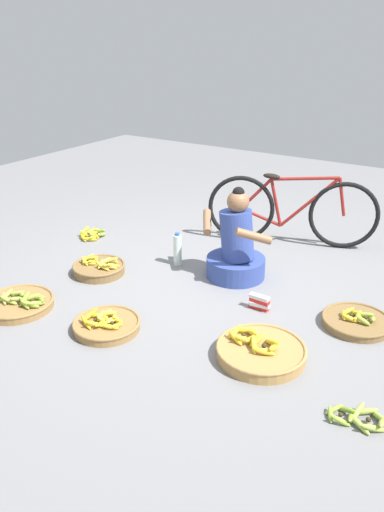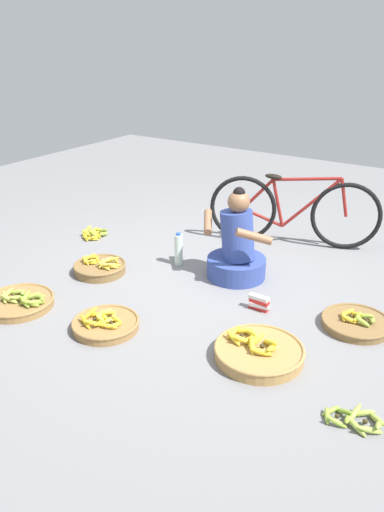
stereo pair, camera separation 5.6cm
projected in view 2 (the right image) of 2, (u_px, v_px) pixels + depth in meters
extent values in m
plane|color=slate|center=(205.00, 285.00, 4.39)|extent=(10.00, 10.00, 0.00)
cylinder|color=#334793|center=(236.00, 267.00, 4.51)|extent=(0.52, 0.52, 0.18)
cylinder|color=#334793|center=(237.00, 235.00, 4.39)|extent=(0.37, 0.33, 0.46)
sphere|color=#8C6042|center=(239.00, 202.00, 4.27)|extent=(0.19, 0.19, 0.19)
sphere|color=black|center=(239.00, 193.00, 4.24)|extent=(0.10, 0.10, 0.10)
cylinder|color=#8C6042|center=(208.00, 222.00, 4.44)|extent=(0.22, 0.30, 0.16)
cylinder|color=#8C6042|center=(254.00, 236.00, 4.13)|extent=(0.29, 0.24, 0.16)
torus|color=black|center=(243.00, 209.00, 5.21)|extent=(0.66, 0.27, 0.68)
torus|color=black|center=(346.00, 216.00, 4.99)|extent=(0.66, 0.27, 0.68)
cylinder|color=maroon|center=(311.00, 203.00, 5.02)|extent=(0.53, 0.22, 0.55)
cylinder|color=maroon|center=(278.00, 203.00, 5.10)|extent=(0.15, 0.08, 0.49)
cylinder|color=maroon|center=(307.00, 179.00, 4.94)|extent=(0.62, 0.25, 0.08)
cylinder|color=maroon|center=(262.00, 217.00, 5.20)|extent=(0.41, 0.17, 0.18)
cylinder|color=maroon|center=(258.00, 194.00, 5.11)|extent=(0.31, 0.14, 0.35)
cylinder|color=maroon|center=(344.00, 198.00, 4.92)|extent=(0.12, 0.07, 0.38)
ellipsoid|color=black|center=(274.00, 177.00, 5.00)|extent=(0.18, 0.08, 0.05)
cylinder|color=olive|center=(106.00, 325.00, 3.74)|extent=(0.48, 0.48, 0.06)
torus|color=olive|center=(106.00, 322.00, 3.73)|extent=(0.50, 0.50, 0.02)
ellipsoid|color=yellow|center=(116.00, 325.00, 3.65)|extent=(0.03, 0.12, 0.05)
ellipsoid|color=yellow|center=(117.00, 320.00, 3.71)|extent=(0.12, 0.06, 0.05)
ellipsoid|color=yellow|center=(109.00, 319.00, 3.72)|extent=(0.09, 0.11, 0.05)
ellipsoid|color=yellow|center=(104.00, 322.00, 3.68)|extent=(0.08, 0.12, 0.07)
ellipsoid|color=yellow|center=(110.00, 326.00, 3.63)|extent=(0.12, 0.09, 0.05)
sphere|color=#382D19|center=(111.00, 322.00, 3.67)|extent=(0.03, 0.03, 0.03)
ellipsoid|color=yellow|center=(112.00, 319.00, 3.72)|extent=(0.04, 0.12, 0.05)
ellipsoid|color=yellow|center=(114.00, 316.00, 3.74)|extent=(0.10, 0.11, 0.08)
ellipsoid|color=yellow|center=(109.00, 313.00, 3.79)|extent=(0.13, 0.07, 0.07)
ellipsoid|color=yellow|center=(104.00, 313.00, 3.78)|extent=(0.09, 0.12, 0.07)
ellipsoid|color=yellow|center=(100.00, 316.00, 3.76)|extent=(0.06, 0.13, 0.06)
ellipsoid|color=yellow|center=(100.00, 319.00, 3.71)|extent=(0.13, 0.08, 0.07)
ellipsoid|color=yellow|center=(104.00, 320.00, 3.69)|extent=(0.12, 0.08, 0.08)
sphere|color=#382D19|center=(106.00, 317.00, 3.74)|extent=(0.03, 0.03, 0.03)
ellipsoid|color=gold|center=(102.00, 322.00, 3.68)|extent=(0.03, 0.16, 0.06)
ellipsoid|color=gold|center=(104.00, 317.00, 3.73)|extent=(0.15, 0.12, 0.08)
ellipsoid|color=gold|center=(97.00, 314.00, 3.78)|extent=(0.16, 0.10, 0.06)
ellipsoid|color=gold|center=(89.00, 314.00, 3.76)|extent=(0.07, 0.16, 0.09)
ellipsoid|color=gold|center=(85.00, 322.00, 3.68)|extent=(0.16, 0.09, 0.07)
ellipsoid|color=gold|center=(94.00, 323.00, 3.65)|extent=(0.14, 0.13, 0.09)
sphere|color=#382D19|center=(94.00, 319.00, 3.71)|extent=(0.03, 0.03, 0.03)
cylinder|color=#A87F47|center=(259.00, 353.00, 3.40)|extent=(0.59, 0.59, 0.08)
torus|color=#A87F47|center=(259.00, 349.00, 3.38)|extent=(0.61, 0.61, 0.02)
ellipsoid|color=yellow|center=(272.00, 348.00, 3.32)|extent=(0.05, 0.15, 0.09)
ellipsoid|color=yellow|center=(270.00, 342.00, 3.38)|extent=(0.15, 0.10, 0.09)
ellipsoid|color=yellow|center=(256.00, 340.00, 3.41)|extent=(0.10, 0.15, 0.10)
ellipsoid|color=yellow|center=(252.00, 345.00, 3.35)|extent=(0.11, 0.15, 0.10)
ellipsoid|color=yellow|center=(262.00, 352.00, 3.30)|extent=(0.16, 0.10, 0.07)
sphere|color=#382D19|center=(262.00, 346.00, 3.36)|extent=(0.03, 0.03, 0.03)
ellipsoid|color=yellow|center=(250.00, 339.00, 3.44)|extent=(0.05, 0.16, 0.07)
ellipsoid|color=yellow|center=(251.00, 333.00, 3.49)|extent=(0.14, 0.12, 0.09)
ellipsoid|color=yellow|center=(243.00, 330.00, 3.54)|extent=(0.16, 0.08, 0.06)
ellipsoid|color=yellow|center=(234.00, 332.00, 3.52)|extent=(0.05, 0.16, 0.07)
ellipsoid|color=yellow|center=(234.00, 338.00, 3.44)|extent=(0.16, 0.10, 0.07)
ellipsoid|color=yellow|center=(243.00, 340.00, 3.41)|extent=(0.14, 0.12, 0.10)
sphere|color=#382D19|center=(242.00, 335.00, 3.48)|extent=(0.03, 0.03, 0.03)
cylinder|color=brown|center=(356.00, 324.00, 3.76)|extent=(0.50, 0.50, 0.05)
torus|color=brown|center=(356.00, 320.00, 3.75)|extent=(0.51, 0.51, 0.02)
ellipsoid|color=#8CAD38|center=(373.00, 320.00, 3.70)|extent=(0.06, 0.13, 0.07)
ellipsoid|color=#8CAD38|center=(366.00, 316.00, 3.76)|extent=(0.13, 0.06, 0.06)
ellipsoid|color=#8CAD38|center=(358.00, 317.00, 3.75)|extent=(0.04, 0.12, 0.07)
ellipsoid|color=#8CAD38|center=(362.00, 322.00, 3.68)|extent=(0.13, 0.04, 0.07)
sphere|color=#382D19|center=(365.00, 319.00, 3.72)|extent=(0.03, 0.03, 0.03)
ellipsoid|color=yellow|center=(357.00, 319.00, 3.73)|extent=(0.05, 0.12, 0.06)
ellipsoid|color=yellow|center=(356.00, 314.00, 3.78)|extent=(0.12, 0.08, 0.07)
ellipsoid|color=yellow|center=(347.00, 313.00, 3.80)|extent=(0.10, 0.11, 0.07)
ellipsoid|color=yellow|center=(344.00, 316.00, 3.77)|extent=(0.08, 0.12, 0.05)
ellipsoid|color=yellow|center=(350.00, 320.00, 3.72)|extent=(0.12, 0.05, 0.06)
sphere|color=#382D19|center=(351.00, 316.00, 3.76)|extent=(0.03, 0.03, 0.03)
cylinder|color=brown|center=(100.00, 269.00, 4.60)|extent=(0.46, 0.46, 0.08)
torus|color=brown|center=(100.00, 265.00, 4.59)|extent=(0.47, 0.47, 0.02)
ellipsoid|color=yellow|center=(114.00, 265.00, 4.51)|extent=(0.05, 0.16, 0.09)
ellipsoid|color=yellow|center=(117.00, 262.00, 4.57)|extent=(0.14, 0.12, 0.09)
ellipsoid|color=yellow|center=(111.00, 260.00, 4.61)|extent=(0.15, 0.10, 0.08)
ellipsoid|color=yellow|center=(105.00, 261.00, 4.60)|extent=(0.08, 0.16, 0.07)
ellipsoid|color=yellow|center=(102.00, 264.00, 4.56)|extent=(0.10, 0.15, 0.05)
ellipsoid|color=yellow|center=(104.00, 266.00, 4.50)|extent=(0.16, 0.03, 0.07)
ellipsoid|color=yellow|center=(110.00, 266.00, 4.49)|extent=(0.12, 0.14, 0.09)
sphere|color=#382D19|center=(109.00, 264.00, 4.55)|extent=(0.03, 0.03, 0.03)
ellipsoid|color=yellow|center=(95.00, 261.00, 4.60)|extent=(0.05, 0.12, 0.07)
ellipsoid|color=yellow|center=(97.00, 259.00, 4.64)|extent=(0.11, 0.11, 0.07)
ellipsoid|color=yellow|center=(93.00, 257.00, 4.68)|extent=(0.13, 0.07, 0.06)
ellipsoid|color=yellow|center=(90.00, 257.00, 4.68)|extent=(0.09, 0.12, 0.08)
ellipsoid|color=yellow|center=(85.00, 260.00, 4.63)|extent=(0.10, 0.12, 0.06)
ellipsoid|color=yellow|center=(86.00, 261.00, 4.60)|extent=(0.12, 0.07, 0.08)
ellipsoid|color=yellow|center=(90.00, 262.00, 4.59)|extent=(0.12, 0.10, 0.05)
sphere|color=#382D19|center=(91.00, 260.00, 4.63)|extent=(0.03, 0.03, 0.03)
cylinder|color=olive|center=(19.00, 303.00, 4.04)|extent=(0.55, 0.55, 0.06)
torus|color=olive|center=(18.00, 300.00, 4.03)|extent=(0.56, 0.56, 0.02)
ellipsoid|color=#8CAD38|center=(37.00, 302.00, 3.92)|extent=(0.07, 0.16, 0.08)
ellipsoid|color=#8CAD38|center=(41.00, 298.00, 4.00)|extent=(0.15, 0.11, 0.07)
ellipsoid|color=#8CAD38|center=(38.00, 296.00, 4.03)|extent=(0.16, 0.07, 0.06)
ellipsoid|color=#8CAD38|center=(32.00, 296.00, 4.03)|extent=(0.12, 0.15, 0.06)
ellipsoid|color=#8CAD38|center=(25.00, 298.00, 3.98)|extent=(0.08, 0.15, 0.09)
ellipsoid|color=#8CAD38|center=(25.00, 302.00, 3.93)|extent=(0.16, 0.08, 0.08)
ellipsoid|color=#8CAD38|center=(30.00, 303.00, 3.91)|extent=(0.15, 0.12, 0.09)
sphere|color=#382D19|center=(33.00, 300.00, 3.97)|extent=(0.04, 0.04, 0.04)
ellipsoid|color=#9EB747|center=(18.00, 298.00, 3.99)|extent=(0.05, 0.15, 0.09)
ellipsoid|color=#9EB747|center=(22.00, 293.00, 4.05)|extent=(0.14, 0.11, 0.09)
ellipsoid|color=#9EB747|center=(17.00, 292.00, 4.09)|extent=(0.15, 0.10, 0.07)
ellipsoid|color=#9EB747|center=(7.00, 294.00, 4.06)|extent=(0.06, 0.16, 0.08)
ellipsoid|color=#9EB747|center=(5.00, 297.00, 4.01)|extent=(0.14, 0.12, 0.07)
ellipsoid|color=#9EB747|center=(9.00, 299.00, 3.97)|extent=(0.15, 0.09, 0.09)
sphere|color=#382D19|center=(14.00, 296.00, 4.03)|extent=(0.03, 0.03, 0.03)
ellipsoid|color=#9EB747|center=(379.00, 425.00, 2.79)|extent=(0.05, 0.16, 0.09)
ellipsoid|color=#9EB747|center=(376.00, 419.00, 2.84)|extent=(0.14, 0.13, 0.07)
ellipsoid|color=#9EB747|center=(361.00, 413.00, 2.89)|extent=(0.15, 0.11, 0.06)
ellipsoid|color=#9EB747|center=(354.00, 414.00, 2.87)|extent=(0.06, 0.16, 0.09)
ellipsoid|color=#9EB747|center=(356.00, 426.00, 2.79)|extent=(0.16, 0.10, 0.06)
ellipsoid|color=#9EB747|center=(370.00, 430.00, 2.76)|extent=(0.15, 0.12, 0.08)
sphere|color=#382D19|center=(365.00, 421.00, 2.82)|extent=(0.03, 0.03, 0.03)
ellipsoid|color=#8CAD38|center=(347.00, 419.00, 2.84)|extent=(0.05, 0.13, 0.07)
ellipsoid|color=#8CAD38|center=(344.00, 411.00, 2.89)|extent=(0.13, 0.07, 0.08)
ellipsoid|color=#8CAD38|center=(331.00, 411.00, 2.91)|extent=(0.09, 0.12, 0.05)
ellipsoid|color=#8CAD38|center=(327.00, 416.00, 2.88)|extent=(0.08, 0.13, 0.05)
ellipsoid|color=#8CAD38|center=(337.00, 422.00, 2.82)|extent=(0.13, 0.06, 0.08)
sphere|color=#382D19|center=(337.00, 416.00, 2.87)|extent=(0.03, 0.03, 0.03)
ellipsoid|color=yellow|center=(96.00, 233.00, 5.42)|extent=(0.06, 0.16, 0.10)
ellipsoid|color=yellow|center=(96.00, 230.00, 5.52)|extent=(0.17, 0.07, 0.07)
ellipsoid|color=yellow|center=(87.00, 230.00, 5.49)|extent=(0.04, 0.16, 0.10)
ellipsoid|color=yellow|center=(88.00, 234.00, 5.40)|extent=(0.17, 0.06, 0.09)
sphere|color=#382D19|center=(92.00, 232.00, 5.46)|extent=(0.03, 0.03, 0.03)
ellipsoid|color=gold|center=(96.00, 237.00, 5.33)|extent=(0.03, 0.16, 0.08)
ellipsoid|color=gold|center=(98.00, 235.00, 5.38)|extent=(0.14, 0.13, 0.07)
ellipsoid|color=gold|center=(93.00, 233.00, 5.43)|extent=(0.15, 0.11, 0.08)
ellipsoid|color=gold|center=(88.00, 234.00, 5.41)|extent=(0.06, 0.16, 0.09)
ellipsoid|color=gold|center=(85.00, 237.00, 5.34)|extent=(0.16, 0.10, 0.06)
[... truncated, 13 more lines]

